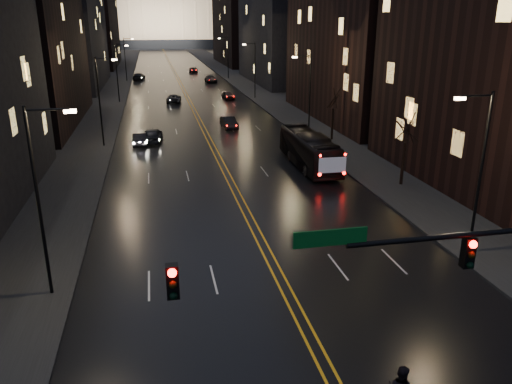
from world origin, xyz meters
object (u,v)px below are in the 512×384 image
receding_car_a (229,123)px  oncoming_car_a (153,135)px  bus (309,150)px  oncoming_car_b (140,139)px

receding_car_a → oncoming_car_a: bearing=-153.2°
bus → oncoming_car_a: size_ratio=2.37×
bus → oncoming_car_b: 18.71m
oncoming_car_b → bus: bearing=143.8°
oncoming_car_b → oncoming_car_a: bearing=-140.1°
oncoming_car_b → receding_car_a: size_ratio=0.95×
oncoming_car_a → receding_car_a: oncoming_car_a is taller
oncoming_car_a → bus: bearing=143.0°
oncoming_car_a → oncoming_car_b: bearing=44.2°
bus → receding_car_a: bearing=103.8°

